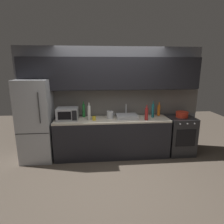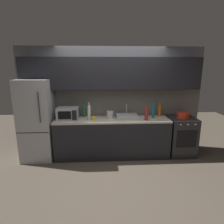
# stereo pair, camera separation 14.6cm
# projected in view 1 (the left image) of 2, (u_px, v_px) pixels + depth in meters

# --- Properties ---
(ground_plane) EXTENTS (10.00, 10.00, 0.00)m
(ground_plane) POSITION_uv_depth(u_px,v_px,m) (116.00, 177.00, 3.64)
(ground_plane) COLOR #4C4238
(back_wall) EXTENTS (4.32, 0.44, 2.50)m
(back_wall) POSITION_uv_depth(u_px,v_px,m) (111.00, 89.00, 4.43)
(back_wall) COLOR slate
(back_wall) RESTS_ON ground
(counter_run) EXTENTS (2.58, 0.60, 0.90)m
(counter_run) POSITION_uv_depth(u_px,v_px,m) (112.00, 137.00, 4.40)
(counter_run) COLOR black
(counter_run) RESTS_ON ground
(refrigerator) EXTENTS (0.68, 0.69, 1.79)m
(refrigerator) POSITION_uv_depth(u_px,v_px,m) (36.00, 121.00, 4.15)
(refrigerator) COLOR #ADAFB5
(refrigerator) RESTS_ON ground
(oven_range) EXTENTS (0.60, 0.62, 0.90)m
(oven_range) POSITION_uv_depth(u_px,v_px,m) (180.00, 135.00, 4.54)
(oven_range) COLOR #232326
(oven_range) RESTS_ON ground
(microwave) EXTENTS (0.46, 0.35, 0.27)m
(microwave) POSITION_uv_depth(u_px,v_px,m) (68.00, 114.00, 4.19)
(microwave) COLOR #A8AAAF
(microwave) RESTS_ON counter_run
(sink_basin) EXTENTS (0.48, 0.38, 0.30)m
(sink_basin) POSITION_uv_depth(u_px,v_px,m) (127.00, 116.00, 4.35)
(sink_basin) COLOR #ADAFB5
(sink_basin) RESTS_ON counter_run
(kettle) EXTENTS (0.19, 0.15, 0.19)m
(kettle) POSITION_uv_depth(u_px,v_px,m) (110.00, 115.00, 4.30)
(kettle) COLOR #B7BABF
(kettle) RESTS_ON counter_run
(wine_bottle_white) EXTENTS (0.07, 0.07, 0.39)m
(wine_bottle_white) POSITION_uv_depth(u_px,v_px,m) (89.00, 113.00, 4.18)
(wine_bottle_white) COLOR silver
(wine_bottle_white) RESTS_ON counter_run
(wine_bottle_teal) EXTENTS (0.06, 0.06, 0.38)m
(wine_bottle_teal) POSITION_uv_depth(u_px,v_px,m) (153.00, 111.00, 4.38)
(wine_bottle_teal) COLOR #19666B
(wine_bottle_teal) RESTS_ON counter_run
(wine_bottle_green) EXTENTS (0.07, 0.07, 0.38)m
(wine_bottle_green) POSITION_uv_depth(u_px,v_px,m) (84.00, 111.00, 4.40)
(wine_bottle_green) COLOR #1E6B2D
(wine_bottle_green) RESTS_ON counter_run
(wine_bottle_orange) EXTENTS (0.07, 0.07, 0.32)m
(wine_bottle_orange) POSITION_uv_depth(u_px,v_px,m) (159.00, 110.00, 4.55)
(wine_bottle_orange) COLOR orange
(wine_bottle_orange) RESTS_ON counter_run
(wine_bottle_red) EXTENTS (0.07, 0.07, 0.34)m
(wine_bottle_red) POSITION_uv_depth(u_px,v_px,m) (146.00, 114.00, 4.18)
(wine_bottle_red) COLOR #A82323
(wine_bottle_red) RESTS_ON counter_run
(mug_yellow) EXTENTS (0.08, 0.08, 0.09)m
(mug_yellow) POSITION_uv_depth(u_px,v_px,m) (94.00, 118.00, 4.17)
(mug_yellow) COLOR gold
(mug_yellow) RESTS_ON counter_run
(cooking_pot) EXTENTS (0.29, 0.29, 0.13)m
(cooking_pot) POSITION_uv_depth(u_px,v_px,m) (182.00, 114.00, 4.43)
(cooking_pot) COLOR red
(cooking_pot) RESTS_ON oven_range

